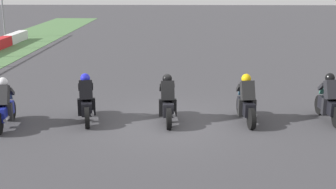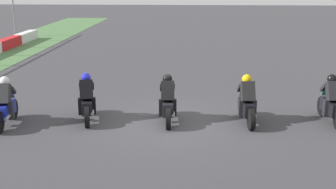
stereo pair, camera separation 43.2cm
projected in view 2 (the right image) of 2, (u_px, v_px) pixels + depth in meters
The scene contains 6 objects.
ground_plane at pixel (169, 122), 14.30m from camera, with size 120.00×120.00×0.00m, color #3B3A3E.
rider_lane_a at pixel (331, 103), 14.11m from camera, with size 2.04×0.55×1.51m.
rider_lane_b at pixel (247, 103), 14.07m from camera, with size 2.04×0.57×1.51m.
rider_lane_c at pixel (168, 103), 14.15m from camera, with size 2.04×0.56×1.51m.
rider_lane_d at pixel (87, 101), 14.30m from camera, with size 2.02×0.64×1.51m.
rider_lane_e at pixel (5, 106), 13.80m from camera, with size 2.04×0.56×1.51m.
Camera 2 is at (-13.61, -0.74, 4.42)m, focal length 48.92 mm.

